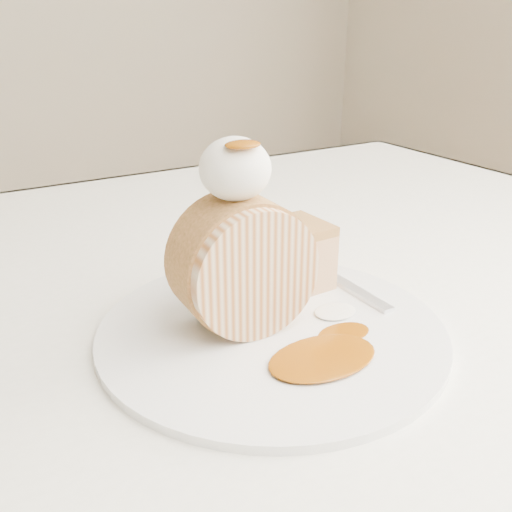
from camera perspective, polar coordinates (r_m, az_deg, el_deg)
table at (r=0.65m, az=-8.51°, el=-9.91°), size 1.40×0.90×0.75m
plate at (r=0.51m, az=1.56°, el=-7.40°), size 0.32×0.32×0.01m
roulade_slice at (r=0.48m, az=-1.27°, el=-0.95°), size 0.11×0.07×0.11m
cake_chunk at (r=0.57m, az=3.56°, el=-0.39°), size 0.07×0.06×0.06m
whipped_cream at (r=0.46m, az=-2.10°, el=8.70°), size 0.06×0.06×0.05m
caramel_drizzle at (r=0.44m, az=-1.35°, el=11.91°), size 0.03×0.02×0.01m
caramel_pool at (r=0.46m, az=6.67°, el=-10.03°), size 0.10×0.07×0.00m
fork at (r=0.58m, az=8.90°, el=-2.82°), size 0.03×0.18×0.00m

